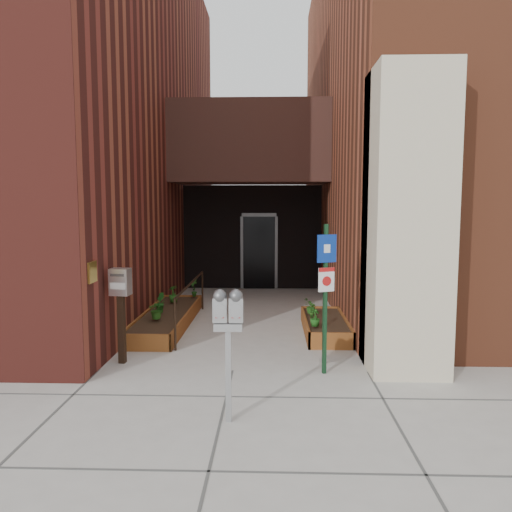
{
  "coord_description": "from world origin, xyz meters",
  "views": [
    {
      "loc": [
        0.58,
        -7.17,
        2.48
      ],
      "look_at": [
        0.29,
        1.8,
        1.53
      ],
      "focal_mm": 35.0,
      "sensor_mm": 36.0,
      "label": 1
    }
  ],
  "objects": [
    {
      "name": "architecture",
      "position": [
        -0.18,
        6.89,
        4.98
      ],
      "size": [
        20.0,
        14.6,
        10.0
      ],
      "color": "maroon",
      "rests_on": "ground"
    },
    {
      "name": "parking_meter",
      "position": [
        0.09,
        -1.72,
        1.18
      ],
      "size": [
        0.34,
        0.16,
        1.53
      ],
      "color": "#99999B",
      "rests_on": "ground"
    },
    {
      "name": "ground",
      "position": [
        0.0,
        0.0,
        0.0
      ],
      "size": [
        80.0,
        80.0,
        0.0
      ],
      "primitive_type": "plane",
      "color": "#9E9991",
      "rests_on": "ground"
    },
    {
      "name": "planter_right",
      "position": [
        1.6,
        2.2,
        0.13
      ],
      "size": [
        0.8,
        2.2,
        0.3
      ],
      "color": "brown",
      "rests_on": "ground"
    },
    {
      "name": "shrub_right_c",
      "position": [
        1.35,
        2.58,
        0.45
      ],
      "size": [
        0.36,
        0.36,
        0.29
      ],
      "primitive_type": "imported",
      "rotation": [
        0.0,
        0.0,
        4.23
      ],
      "color": "#225618",
      "rests_on": "planter_right"
    },
    {
      "name": "shrub_right_a",
      "position": [
        1.35,
        1.56,
        0.46
      ],
      "size": [
        0.25,
        0.25,
        0.32
      ],
      "primitive_type": "imported",
      "rotation": [
        0.0,
        0.0,
        1.03
      ],
      "color": "#1E5718",
      "rests_on": "planter_right"
    },
    {
      "name": "handrail",
      "position": [
        -1.05,
        2.65,
        0.75
      ],
      "size": [
        0.04,
        3.34,
        0.9
      ],
      "color": "black",
      "rests_on": "ground"
    },
    {
      "name": "sign_post",
      "position": [
        1.35,
        -0.07,
        1.34
      ],
      "size": [
        0.28,
        0.13,
        2.19
      ],
      "color": "#13361D",
      "rests_on": "ground"
    },
    {
      "name": "payment_dropbox",
      "position": [
        -1.75,
        0.32,
        1.07
      ],
      "size": [
        0.32,
        0.26,
        1.49
      ],
      "color": "black",
      "rests_on": "ground"
    },
    {
      "name": "shrub_left_b",
      "position": [
        -1.67,
        2.61,
        0.5
      ],
      "size": [
        0.26,
        0.26,
        0.39
      ],
      "primitive_type": "imported",
      "rotation": [
        0.0,
        0.0,
        1.82
      ],
      "color": "#1A5718",
      "rests_on": "planter_left"
    },
    {
      "name": "shrub_left_c",
      "position": [
        -1.61,
        3.65,
        0.49
      ],
      "size": [
        0.29,
        0.29,
        0.37
      ],
      "primitive_type": "imported",
      "rotation": [
        0.0,
        0.0,
        4.0
      ],
      "color": "#235B1A",
      "rests_on": "planter_left"
    },
    {
      "name": "shrub_left_a",
      "position": [
        -1.59,
        2.03,
        0.48
      ],
      "size": [
        0.42,
        0.42,
        0.36
      ],
      "primitive_type": "imported",
      "rotation": [
        0.0,
        0.0,
        0.4
      ],
      "color": "#285F1B",
      "rests_on": "planter_left"
    },
    {
      "name": "planter_left",
      "position": [
        -1.55,
        2.7,
        0.13
      ],
      "size": [
        0.9,
        3.6,
        0.3
      ],
      "color": "brown",
      "rests_on": "ground"
    },
    {
      "name": "shrub_right_b",
      "position": [
        1.35,
        2.24,
        0.45
      ],
      "size": [
        0.23,
        0.23,
        0.31
      ],
      "primitive_type": "imported",
      "rotation": [
        0.0,
        0.0,
        2.37
      ],
      "color": "#235016",
      "rests_on": "planter_right"
    },
    {
      "name": "shrub_left_d",
      "position": [
        -1.25,
        4.3,
        0.5
      ],
      "size": [
        0.3,
        0.3,
        0.4
      ],
      "primitive_type": "imported",
      "rotation": [
        0.0,
        0.0,
        5.41
      ],
      "color": "#205317",
      "rests_on": "planter_left"
    }
  ]
}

